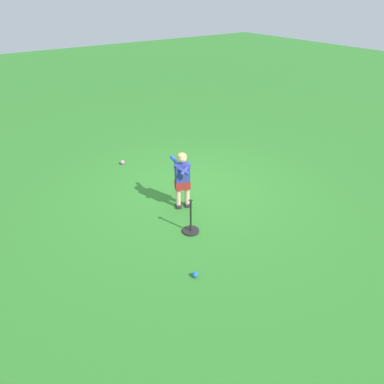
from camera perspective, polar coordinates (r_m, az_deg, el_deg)
The scene contains 5 objects.
ground_plane at distance 7.04m, azimuth 0.24°, elevation 0.27°, with size 40.00×40.00×0.00m, color #2D7528.
child_batter at distance 6.22m, azimuth -1.65°, elevation 2.75°, with size 0.31×0.64×1.08m.
play_ball_near_batter at distance 5.06m, azimuth 0.51°, elevation -13.39°, with size 0.08×0.08×0.08m, color blue.
play_ball_behind_batter at distance 8.23m, azimuth -11.33°, elevation 4.80°, with size 0.09×0.09×0.09m, color pink.
batting_tee at distance 5.83m, azimuth -0.20°, elevation -5.68°, with size 0.28×0.28×0.62m.
Camera 1 is at (3.54, 4.93, 3.57)m, focal length 32.54 mm.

